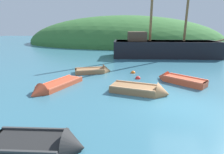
% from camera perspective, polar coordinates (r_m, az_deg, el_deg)
% --- Properties ---
extents(ground_plane, '(120.00, 120.00, 0.00)m').
position_cam_1_polar(ground_plane, '(9.43, 21.11, -8.38)').
color(ground_plane, teal).
extents(shore_hill, '(43.30, 25.60, 12.14)m').
position_cam_1_polar(shore_hill, '(41.93, 3.20, 10.60)').
color(shore_hill, '#387033').
rests_on(shore_hill, ground).
extents(sailing_ship, '(15.44, 5.76, 13.10)m').
position_cam_1_polar(sailing_ship, '(23.71, 15.93, 8.06)').
color(sailing_ship, black).
rests_on(sailing_ship, ground).
extents(rowboat_center, '(2.16, 3.98, 1.08)m').
position_cam_1_polar(rowboat_center, '(11.56, -18.26, -3.29)').
color(rowboat_center, '#C64C2D').
rests_on(rowboat_center, ground).
extents(rowboat_outer_right, '(3.10, 1.61, 1.18)m').
position_cam_1_polar(rowboat_outer_right, '(6.31, -20.49, -19.89)').
color(rowboat_outer_right, black).
rests_on(rowboat_outer_right, ground).
extents(rowboat_near_dock, '(3.14, 2.21, 1.13)m').
position_cam_1_polar(rowboat_near_dock, '(14.96, -5.12, 1.79)').
color(rowboat_near_dock, '#9E7047').
rests_on(rowboat_near_dock, ground).
extents(rowboat_portside, '(3.27, 2.70, 0.98)m').
position_cam_1_polar(rowboat_portside, '(13.06, 20.10, -1.02)').
color(rowboat_portside, '#C64C2D').
rests_on(rowboat_portside, ground).
extents(rowboat_far, '(3.45, 1.76, 1.19)m').
position_cam_1_polar(rowboat_far, '(10.45, 9.93, -4.43)').
color(rowboat_far, '#9E7047').
rests_on(rowboat_far, ground).
extents(buoy_red, '(0.39, 0.39, 0.39)m').
position_cam_1_polar(buoy_red, '(13.31, 8.19, -0.53)').
color(buoy_red, red).
rests_on(buoy_red, ground).
extents(buoy_orange, '(0.38, 0.38, 0.38)m').
position_cam_1_polar(buoy_orange, '(14.88, 6.67, 1.25)').
color(buoy_orange, orange).
rests_on(buoy_orange, ground).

